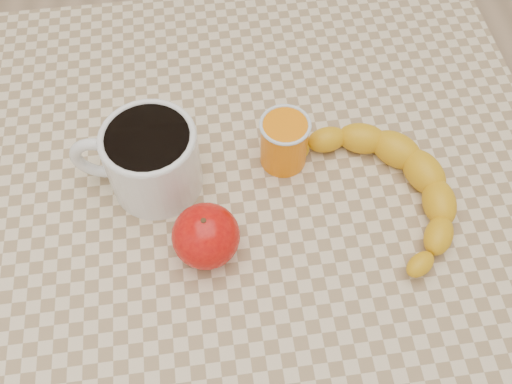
{
  "coord_description": "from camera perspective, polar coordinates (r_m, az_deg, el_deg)",
  "views": [
    {
      "loc": [
        -0.05,
        -0.37,
        1.37
      ],
      "look_at": [
        0.0,
        0.0,
        0.77
      ],
      "focal_mm": 40.0,
      "sensor_mm": 36.0,
      "label": 1
    }
  ],
  "objects": [
    {
      "name": "orange_juice_glass",
      "position": [
        0.72,
        2.83,
        5.07
      ],
      "size": [
        0.06,
        0.06,
        0.07
      ],
      "color": "orange",
      "rests_on": "table"
    },
    {
      "name": "banana",
      "position": [
        0.72,
        12.59,
        0.42
      ],
      "size": [
        0.39,
        0.42,
        0.04
      ],
      "primitive_type": null,
      "rotation": [
        0.0,
        0.0,
        0.4
      ],
      "color": "gold",
      "rests_on": "table"
    },
    {
      "name": "table",
      "position": [
        0.79,
        0.0,
        -4.04
      ],
      "size": [
        0.8,
        0.8,
        0.75
      ],
      "color": "beige",
      "rests_on": "ground"
    },
    {
      "name": "ground",
      "position": [
        1.42,
        0.0,
        -16.72
      ],
      "size": [
        3.0,
        3.0,
        0.0
      ],
      "primitive_type": "plane",
      "color": "tan",
      "rests_on": "ground"
    },
    {
      "name": "coffee_mug",
      "position": [
        0.7,
        -10.6,
        3.39
      ],
      "size": [
        0.17,
        0.13,
        0.1
      ],
      "color": "silver",
      "rests_on": "table"
    },
    {
      "name": "apple",
      "position": [
        0.66,
        -5.03,
        -4.4
      ],
      "size": [
        0.1,
        0.1,
        0.07
      ],
      "color": "#9C0506",
      "rests_on": "table"
    }
  ]
}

